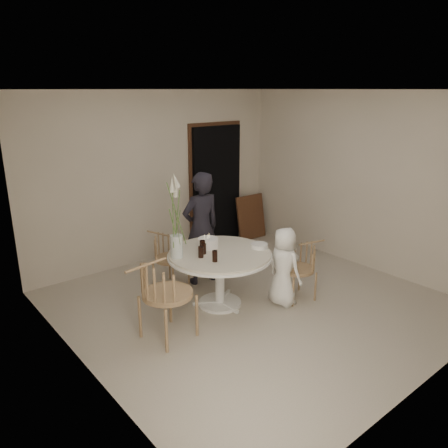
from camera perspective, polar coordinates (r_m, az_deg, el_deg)
ground at (r=5.87m, az=3.72°, el=-10.25°), size 4.50×4.50×0.00m
room_shell at (r=5.32m, az=4.06°, el=5.41°), size 4.50×4.50×4.50m
doorway at (r=7.80m, az=-0.99°, el=4.98°), size 1.00×0.10×2.10m
door_trim at (r=7.81m, az=-1.17°, el=5.46°), size 1.12×0.03×2.22m
table at (r=5.57m, az=-0.56°, el=-4.80°), size 1.33×1.33×0.73m
picture_frame at (r=8.18m, az=3.54°, el=0.90°), size 0.62×0.20×0.82m
chair_far at (r=6.25m, az=-7.76°, el=-3.61°), size 0.52×0.54×0.77m
chair_right at (r=5.92m, az=10.44°, el=-4.89°), size 0.52×0.50×0.78m
chair_left at (r=4.82m, az=-8.69°, el=-8.44°), size 0.64×0.60×0.99m
girl at (r=6.20m, az=-3.00°, el=-0.58°), size 0.62×0.43×1.63m
boy at (r=5.68m, az=7.84°, el=-5.56°), size 0.34×0.51×1.04m
birthday_cake at (r=5.68m, az=-2.10°, el=-2.48°), size 0.26×0.26×0.18m
cola_tumbler_a at (r=5.35m, az=-3.04°, el=-3.68°), size 0.08×0.08×0.14m
cola_tumbler_b at (r=5.22m, az=-1.20°, el=-4.22°), size 0.07×0.07×0.14m
cola_tumbler_c at (r=5.46m, az=-2.67°, el=-3.25°), size 0.08×0.08×0.13m
cola_tumbler_d at (r=5.52m, az=-2.83°, el=-2.92°), size 0.09×0.09×0.15m
plate_stack at (r=5.69m, az=4.63°, el=-2.84°), size 0.24×0.24×0.06m
flower_vase at (r=5.28m, az=-6.28°, el=-0.55°), size 0.15×0.15×1.06m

